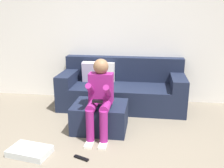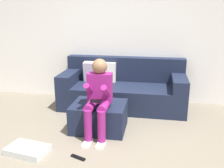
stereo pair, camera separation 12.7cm
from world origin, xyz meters
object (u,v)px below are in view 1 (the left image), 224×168
at_px(ottoman, 100,117).
at_px(remote_near_ottoman, 81,158).
at_px(couch_sectional, 121,89).
at_px(person_seated, 100,95).
at_px(storage_bin, 30,151).

bearing_deg(ottoman, remote_near_ottoman, -95.27).
relative_size(couch_sectional, person_seated, 2.05).
bearing_deg(person_seated, storage_bin, -140.77).
bearing_deg(remote_near_ottoman, person_seated, 102.24).
bearing_deg(storage_bin, couch_sectional, 63.05).
distance_m(ottoman, storage_bin, 1.09).
relative_size(ottoman, remote_near_ottoman, 3.92).
bearing_deg(storage_bin, person_seated, 39.23).
xyz_separation_m(storage_bin, remote_near_ottoman, (0.65, -0.01, -0.03)).
xyz_separation_m(couch_sectional, remote_near_ottoman, (-0.28, -1.83, -0.31)).
relative_size(couch_sectional, ottoman, 2.85).
relative_size(ottoman, storage_bin, 1.57).
distance_m(person_seated, storage_bin, 1.12).
distance_m(couch_sectional, ottoman, 1.04).
xyz_separation_m(couch_sectional, person_seated, (-0.17, -1.20, 0.27)).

